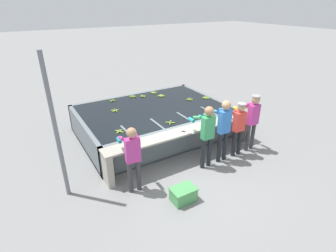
% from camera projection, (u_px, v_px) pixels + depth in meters
% --- Properties ---
extents(ground_plane, '(80.00, 80.00, 0.00)m').
position_uv_depth(ground_plane, '(190.00, 162.00, 7.16)').
color(ground_plane, gray).
rests_on(ground_plane, ground).
extents(wash_tank, '(4.60, 3.27, 0.88)m').
position_uv_depth(wash_tank, '(153.00, 121.00, 8.57)').
color(wash_tank, slate).
rests_on(wash_tank, ground).
extents(work_ledge, '(4.60, 0.45, 0.88)m').
position_uv_depth(work_ledge, '(186.00, 138.00, 7.06)').
color(work_ledge, '#A8A393').
rests_on(work_ledge, ground).
extents(worker_0, '(0.46, 0.73, 1.61)m').
position_uv_depth(worker_0, '(132.00, 154.00, 5.70)').
color(worker_0, '#38383D').
rests_on(worker_0, ground).
extents(worker_1, '(0.42, 0.72, 1.70)m').
position_uv_depth(worker_1, '(207.00, 131.00, 6.54)').
color(worker_1, '#1E2328').
rests_on(worker_1, ground).
extents(worker_2, '(0.41, 0.72, 1.74)m').
position_uv_depth(worker_2, '(223.00, 125.00, 6.79)').
color(worker_2, '#1E2328').
rests_on(worker_2, ground).
extents(worker_3, '(0.42, 0.72, 1.56)m').
position_uv_depth(worker_3, '(238.00, 125.00, 7.11)').
color(worker_3, '#1E2328').
rests_on(worker_3, ground).
extents(worker_4, '(0.40, 0.72, 1.67)m').
position_uv_depth(worker_4, '(252.00, 117.00, 7.34)').
color(worker_4, '#38383D').
rests_on(worker_4, ground).
extents(banana_bunch_floating_0, '(0.28, 0.28, 0.08)m').
position_uv_depth(banana_bunch_floating_0, '(161.00, 96.00, 9.41)').
color(banana_bunch_floating_0, '#9EC642').
rests_on(banana_bunch_floating_0, wash_tank).
extents(banana_bunch_floating_1, '(0.25, 0.25, 0.08)m').
position_uv_depth(banana_bunch_floating_1, '(119.00, 131.00, 6.85)').
color(banana_bunch_floating_1, '#9EC642').
rests_on(banana_bunch_floating_1, wash_tank).
extents(banana_bunch_floating_2, '(0.24, 0.24, 0.08)m').
position_uv_depth(banana_bunch_floating_2, '(170.00, 123.00, 7.34)').
color(banana_bunch_floating_2, '#7FAD33').
rests_on(banana_bunch_floating_2, wash_tank).
extents(banana_bunch_floating_3, '(0.28, 0.28, 0.08)m').
position_uv_depth(banana_bunch_floating_3, '(206.00, 98.00, 9.22)').
color(banana_bunch_floating_3, '#8CB738').
rests_on(banana_bunch_floating_3, wash_tank).
extents(banana_bunch_floating_4, '(0.28, 0.28, 0.08)m').
position_uv_depth(banana_bunch_floating_4, '(143.00, 96.00, 9.36)').
color(banana_bunch_floating_4, '#93BC3D').
rests_on(banana_bunch_floating_4, wash_tank).
extents(banana_bunch_floating_5, '(0.28, 0.28, 0.08)m').
position_uv_depth(banana_bunch_floating_5, '(154.00, 93.00, 9.73)').
color(banana_bunch_floating_5, '#9EC642').
rests_on(banana_bunch_floating_5, wash_tank).
extents(banana_bunch_floating_6, '(0.26, 0.28, 0.08)m').
position_uv_depth(banana_bunch_floating_6, '(115.00, 110.00, 8.15)').
color(banana_bunch_floating_6, '#9EC642').
rests_on(banana_bunch_floating_6, wash_tank).
extents(banana_bunch_floating_7, '(0.27, 0.28, 0.08)m').
position_uv_depth(banana_bunch_floating_7, '(133.00, 96.00, 9.34)').
color(banana_bunch_floating_7, '#75A333').
rests_on(banana_bunch_floating_7, wash_tank).
extents(banana_bunch_floating_8, '(0.23, 0.23, 0.08)m').
position_uv_depth(banana_bunch_floating_8, '(112.00, 101.00, 8.95)').
color(banana_bunch_floating_8, '#75A333').
rests_on(banana_bunch_floating_8, wash_tank).
extents(banana_bunch_floating_9, '(0.28, 0.28, 0.08)m').
position_uv_depth(banana_bunch_floating_9, '(190.00, 99.00, 9.06)').
color(banana_bunch_floating_9, '#75A333').
rests_on(banana_bunch_floating_9, wash_tank).
extents(knife_0, '(0.23, 0.30, 0.02)m').
position_uv_depth(knife_0, '(186.00, 132.00, 6.83)').
color(knife_0, silver).
rests_on(knife_0, work_ledge).
extents(crate, '(0.55, 0.39, 0.32)m').
position_uv_depth(crate, '(183.00, 194.00, 5.71)').
color(crate, '#4C9E56').
rests_on(crate, ground).
extents(support_post_left, '(0.09, 0.09, 3.20)m').
position_uv_depth(support_post_left, '(56.00, 131.00, 5.29)').
color(support_post_left, slate).
rests_on(support_post_left, ground).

